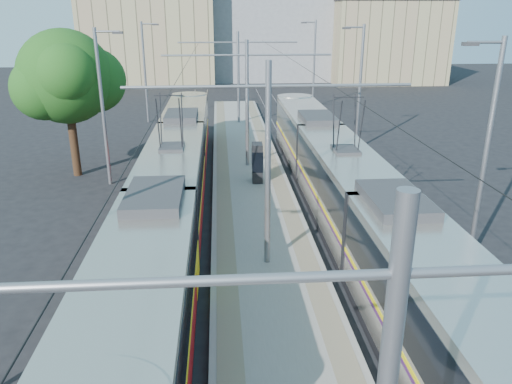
{
  "coord_description": "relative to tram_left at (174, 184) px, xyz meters",
  "views": [
    {
      "loc": [
        -1.58,
        -7.84,
        8.71
      ],
      "look_at": [
        -0.12,
        11.72,
        1.6
      ],
      "focal_mm": 35.0,
      "sensor_mm": 36.0,
      "label": 1
    }
  ],
  "objects": [
    {
      "name": "tram_right",
      "position": [
        7.2,
        -1.0,
        0.15
      ],
      "size": [
        2.43,
        30.49,
        5.5
      ],
      "color": "black",
      "rests_on": "ground"
    },
    {
      "name": "building_right",
      "position": [
        23.6,
        45.23,
        3.53
      ],
      "size": [
        14.28,
        10.2,
        10.46
      ],
      "color": "#999068",
      "rests_on": "ground"
    },
    {
      "name": "tactile_strip_right",
      "position": [
        5.05,
        4.23,
        -1.4
      ],
      "size": [
        0.7,
        50.0,
        0.01
      ],
      "primitive_type": "cube",
      "color": "gray",
      "rests_on": "platform"
    },
    {
      "name": "platform",
      "position": [
        3.6,
        4.23,
        -1.56
      ],
      "size": [
        4.0,
        50.0,
        0.3
      ],
      "primitive_type": "cube",
      "color": "gray",
      "rests_on": "ground"
    },
    {
      "name": "building_left",
      "position": [
        -6.4,
        47.23,
        5.56
      ],
      "size": [
        16.32,
        12.24,
        14.51
      ],
      "color": "#999068",
      "rests_on": "ground"
    },
    {
      "name": "building_centre",
      "position": [
        9.6,
        51.23,
        5.52
      ],
      "size": [
        18.36,
        14.28,
        14.44
      ],
      "color": "gray",
      "rests_on": "ground"
    },
    {
      "name": "shelter",
      "position": [
        3.94,
        4.15,
        -0.33
      ],
      "size": [
        0.6,
        0.94,
        2.05
      ],
      "rotation": [
        0.0,
        0.0,
        -0.03
      ],
      "color": "black",
      "rests_on": "platform"
    },
    {
      "name": "catenary",
      "position": [
        3.6,
        1.38,
        2.82
      ],
      "size": [
        9.2,
        70.0,
        7.0
      ],
      "color": "gray",
      "rests_on": "platform"
    },
    {
      "name": "tactile_strip_left",
      "position": [
        2.15,
        4.23,
        -1.4
      ],
      "size": [
        0.7,
        50.0,
        0.01
      ],
      "primitive_type": "cube",
      "color": "gray",
      "rests_on": "platform"
    },
    {
      "name": "rails",
      "position": [
        3.6,
        4.23,
        -1.69
      ],
      "size": [
        8.71,
        70.0,
        0.03
      ],
      "color": "gray",
      "rests_on": "ground"
    },
    {
      "name": "street_lamps",
      "position": [
        3.6,
        8.23,
        2.48
      ],
      "size": [
        15.18,
        38.22,
        8.0
      ],
      "color": "gray",
      "rests_on": "ground"
    },
    {
      "name": "tree",
      "position": [
        -5.72,
        7.15,
        3.67
      ],
      "size": [
        5.47,
        5.06,
        7.94
      ],
      "color": "#382314",
      "rests_on": "ground"
    },
    {
      "name": "tram_left",
      "position": [
        0.0,
        0.0,
        0.0
      ],
      "size": [
        2.43,
        31.19,
        5.5
      ],
      "color": "black",
      "rests_on": "ground"
    }
  ]
}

